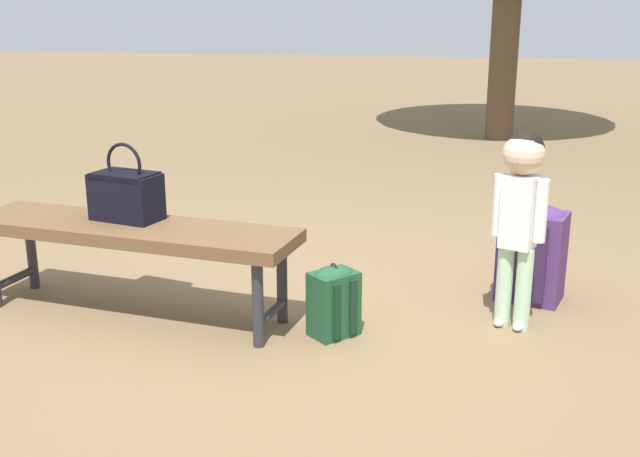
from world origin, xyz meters
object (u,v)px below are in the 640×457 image
park_bench (131,236)px  child_standing (520,199)px  handbag (126,194)px  backpack_small (334,299)px  backpack_large (532,250)px

park_bench → child_standing: (1.76, 0.24, 0.21)m
handbag → backpack_small: (1.02, -0.10, -0.41)m
handbag → backpack_small: size_ratio=1.08×
park_bench → backpack_small: bearing=-1.8°
backpack_large → child_standing: bearing=-103.9°
handbag → backpack_large: 2.00m
park_bench → backpack_large: bearing=18.4°
child_standing → handbag: bearing=-174.9°
handbag → backpack_large: (1.90, 0.54, -0.32)m
handbag → backpack_small: 1.10m
handbag → backpack_large: size_ratio=0.71×
park_bench → backpack_large: (1.85, 0.61, -0.13)m
child_standing → backpack_small: 0.94m
park_bench → backpack_small: size_ratio=4.80×
backpack_small → child_standing: bearing=18.8°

